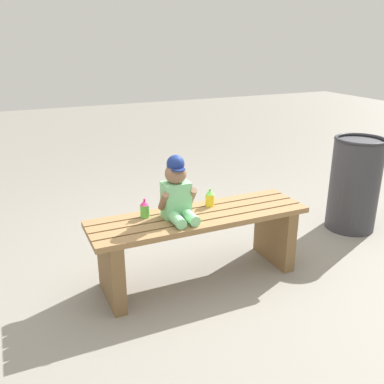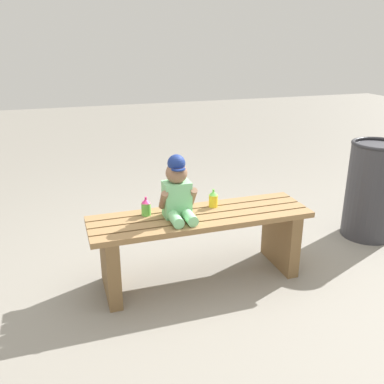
{
  "view_description": "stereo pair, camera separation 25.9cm",
  "coord_description": "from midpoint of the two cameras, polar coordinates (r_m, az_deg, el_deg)",
  "views": [
    {
      "loc": [
        -1.08,
        -2.27,
        1.55
      ],
      "look_at": [
        -0.08,
        -0.05,
        0.65
      ],
      "focal_mm": 39.44,
      "sensor_mm": 36.0,
      "label": 1
    },
    {
      "loc": [
        -0.83,
        -2.36,
        1.55
      ],
      "look_at": [
        -0.08,
        -0.05,
        0.65
      ],
      "focal_mm": 39.44,
      "sensor_mm": 36.0,
      "label": 2
    }
  ],
  "objects": [
    {
      "name": "sippy_cup_left",
      "position": [
        2.69,
        -3.51,
        -2.04
      ],
      "size": [
        0.06,
        0.06,
        0.12
      ],
      "color": "#66CC4C",
      "rests_on": "park_bench"
    },
    {
      "name": "child_figure",
      "position": [
        2.62,
        0.86,
        0.12
      ],
      "size": [
        0.23,
        0.27,
        0.4
      ],
      "color": "#7FCC8C",
      "rests_on": "park_bench"
    },
    {
      "name": "sippy_cup_right",
      "position": [
        2.83,
        5.51,
        -0.94
      ],
      "size": [
        0.06,
        0.06,
        0.12
      ],
      "color": "yellow",
      "rests_on": "park_bench"
    },
    {
      "name": "ground_plane",
      "position": [
        2.94,
        3.69,
        -11.56
      ],
      "size": [
        16.0,
        16.0,
        0.0
      ],
      "primitive_type": "plane",
      "color": "gray"
    },
    {
      "name": "trash_bin",
      "position": [
        3.72,
        25.05,
        0.22
      ],
      "size": [
        0.41,
        0.41,
        0.79
      ],
      "color": "#333338",
      "rests_on": "ground_plane"
    },
    {
      "name": "park_bench",
      "position": [
        2.79,
        3.84,
        -6.1
      ],
      "size": [
        1.44,
        0.41,
        0.47
      ],
      "color": "olive",
      "rests_on": "ground_plane"
    }
  ]
}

